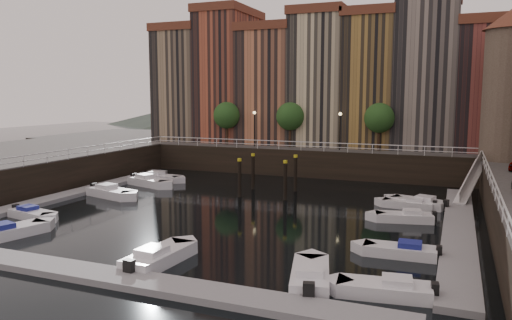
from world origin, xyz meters
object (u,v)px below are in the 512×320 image
at_px(corner_tower, 510,82).
at_px(boat_left_1, 32,214).
at_px(gangway, 471,178).
at_px(mooring_pilings, 268,176).
at_px(boat_left_2, 110,192).

xyz_separation_m(corner_tower, boat_left_1, (-33.08, -23.52, -9.87)).
bearing_deg(gangway, mooring_pilings, -166.58).
bearing_deg(boat_left_1, gangway, 42.12).
distance_m(corner_tower, gangway, 9.86).
bearing_deg(gangway, boat_left_2, -160.62).
relative_size(mooring_pilings, boat_left_1, 1.13).
distance_m(gangway, boat_left_2, 31.60).
height_order(mooring_pilings, boat_left_2, mooring_pilings).
bearing_deg(boat_left_1, mooring_pilings, 58.73).
height_order(mooring_pilings, boat_left_1, mooring_pilings).
relative_size(gangway, boat_left_1, 1.94).
bearing_deg(mooring_pilings, corner_tower, 23.21).
height_order(corner_tower, gangway, corner_tower).
xyz_separation_m(gangway, boat_left_2, (-29.77, -10.48, -1.51)).
distance_m(mooring_pilings, boat_left_2, 14.23).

